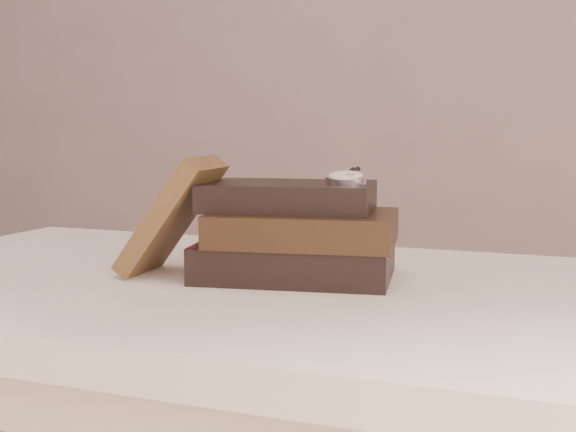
% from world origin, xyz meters
% --- Properties ---
extents(table, '(1.00, 0.60, 0.75)m').
position_xyz_m(table, '(0.00, 0.35, 0.66)').
color(table, white).
rests_on(table, ground).
extents(book_stack, '(0.26, 0.19, 0.12)m').
position_xyz_m(book_stack, '(0.08, 0.38, 0.80)').
color(book_stack, black).
rests_on(book_stack, table).
extents(journal, '(0.12, 0.11, 0.15)m').
position_xyz_m(journal, '(-0.07, 0.34, 0.82)').
color(journal, '#3E2B18').
rests_on(journal, table).
extents(pocket_watch, '(0.06, 0.15, 0.02)m').
position_xyz_m(pocket_watch, '(0.14, 0.38, 0.87)').
color(pocket_watch, silver).
rests_on(pocket_watch, book_stack).
extents(eyeglasses, '(0.11, 0.13, 0.05)m').
position_xyz_m(eyeglasses, '(-0.01, 0.44, 0.82)').
color(eyeglasses, silver).
rests_on(eyeglasses, book_stack).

